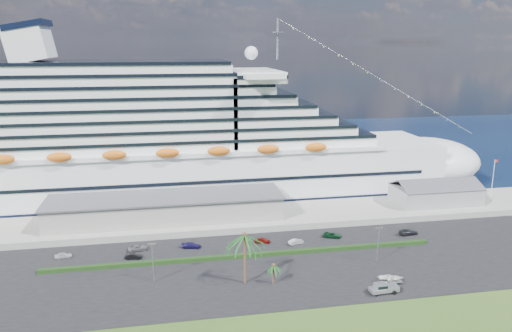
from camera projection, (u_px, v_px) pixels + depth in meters
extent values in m
plane|color=#2D541C|center=(298.00, 288.00, 98.05)|extent=(420.00, 420.00, 0.00)
cube|color=black|center=(285.00, 264.00, 108.53)|extent=(140.00, 38.00, 0.12)
cube|color=gray|center=(260.00, 216.00, 136.00)|extent=(240.00, 20.00, 1.80)
cube|color=black|center=(221.00, 151.00, 222.08)|extent=(420.00, 160.00, 0.02)
cube|color=silver|center=(181.00, 173.00, 153.63)|extent=(160.00, 30.00, 16.00)
ellipsoid|color=silver|center=(421.00, 162.00, 167.87)|extent=(40.00, 30.00, 16.00)
cube|color=black|center=(182.00, 194.00, 155.26)|extent=(164.00, 30.60, 2.40)
cube|color=silver|center=(137.00, 104.00, 146.29)|extent=(128.00, 26.00, 24.80)
cube|color=silver|center=(254.00, 75.00, 150.60)|extent=(14.00, 38.00, 3.20)
cube|color=silver|center=(30.00, 43.00, 137.11)|extent=(11.58, 14.00, 11.58)
cylinder|color=gray|center=(277.00, 39.00, 149.33)|extent=(0.70, 0.70, 12.00)
ellipsoid|color=#CB5E13|center=(167.00, 153.00, 135.48)|extent=(90.00, 2.40, 2.60)
ellipsoid|color=#CB5E13|center=(166.00, 133.00, 165.63)|extent=(90.00, 2.40, 2.60)
cube|color=black|center=(181.00, 170.00, 153.43)|extent=(144.00, 30.40, 0.90)
cube|color=gray|center=(166.00, 208.00, 130.61)|extent=(60.00, 14.00, 6.00)
cube|color=#4C4C54|center=(166.00, 197.00, 129.86)|extent=(61.00, 15.00, 0.40)
cube|color=gray|center=(436.00, 194.00, 144.46)|extent=(24.00, 12.00, 4.80)
cube|color=#4C4C54|center=(442.00, 185.00, 140.73)|extent=(24.00, 6.31, 2.74)
cube|color=#4C4C54|center=(431.00, 180.00, 146.46)|extent=(24.00, 6.31, 2.74)
cylinder|color=silver|center=(493.00, 179.00, 146.80)|extent=(0.16, 0.16, 12.00)
cube|color=red|center=(496.00, 161.00, 145.54)|extent=(1.00, 0.04, 0.70)
cube|color=black|center=(245.00, 256.00, 111.76)|extent=(88.00, 1.10, 0.90)
cylinder|color=gray|center=(153.00, 263.00, 99.71)|extent=(0.24, 0.24, 8.00)
cube|color=gray|center=(152.00, 244.00, 98.72)|extent=(1.60, 0.35, 0.35)
cylinder|color=gray|center=(378.00, 246.00, 108.25)|extent=(0.24, 0.24, 8.00)
cube|color=gray|center=(379.00, 228.00, 107.27)|extent=(1.60, 0.35, 0.35)
cylinder|color=#47301E|center=(245.00, 259.00, 98.82)|extent=(0.54, 0.54, 10.50)
sphere|color=#47301E|center=(245.00, 234.00, 97.56)|extent=(0.98, 0.98, 0.98)
cylinder|color=#47301E|center=(273.00, 275.00, 99.13)|extent=(0.35, 0.35, 4.20)
sphere|color=#47301E|center=(273.00, 265.00, 98.62)|extent=(0.73, 0.73, 0.73)
imported|color=silver|center=(63.00, 256.00, 111.41)|extent=(3.80, 1.92, 1.24)
imported|color=black|center=(134.00, 256.00, 111.03)|extent=(3.86, 1.77, 1.23)
imported|color=gray|center=(138.00, 248.00, 115.49)|extent=(4.80, 2.85, 1.25)
imported|color=#1A164D|center=(191.00, 245.00, 116.93)|extent=(4.83, 2.79, 1.32)
imported|color=maroon|center=(262.00, 240.00, 119.85)|extent=(4.05, 2.40, 1.29)
imported|color=#AFB3B7|center=(296.00, 242.00, 119.09)|extent=(4.02, 2.27, 1.26)
imported|color=#0D361B|center=(332.00, 235.00, 123.23)|extent=(4.94, 3.54, 1.25)
imported|color=black|center=(408.00, 232.00, 124.94)|extent=(5.12, 2.52, 1.43)
cylinder|color=black|center=(376.00, 294.00, 94.65)|extent=(0.85, 0.34, 0.83)
cylinder|color=black|center=(372.00, 289.00, 96.53)|extent=(0.85, 0.34, 0.83)
cylinder|color=black|center=(394.00, 293.00, 95.30)|extent=(0.85, 0.34, 0.83)
cylinder|color=black|center=(390.00, 288.00, 97.18)|extent=(0.85, 0.34, 0.83)
cube|color=#9FA1A5|center=(384.00, 289.00, 95.86)|extent=(5.72, 2.41, 0.73)
cube|color=#9FA1A5|center=(391.00, 287.00, 96.02)|extent=(2.61, 2.17, 0.57)
cube|color=#9FA1A5|center=(381.00, 286.00, 95.55)|extent=(2.40, 2.11, 0.99)
cube|color=black|center=(381.00, 286.00, 95.53)|extent=(2.19, 2.15, 0.57)
cube|color=#9FA1A5|center=(372.00, 289.00, 95.38)|extent=(1.05, 2.03, 0.36)
cube|color=gray|center=(390.00, 281.00, 99.60)|extent=(4.96, 2.39, 0.12)
cylinder|color=gray|center=(380.00, 282.00, 99.21)|extent=(2.27, 0.39, 0.08)
cylinder|color=black|center=(394.00, 284.00, 98.84)|extent=(0.69, 0.32, 0.66)
cylinder|color=black|center=(390.00, 280.00, 100.62)|extent=(0.69, 0.32, 0.66)
imported|color=silver|center=(391.00, 278.00, 99.46)|extent=(5.71, 4.43, 1.09)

